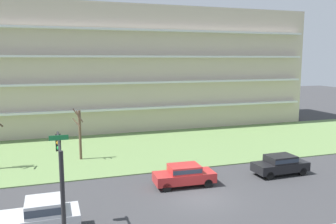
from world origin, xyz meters
TOP-DOWN VIEW (x-y plane):
  - ground at (0.00, 0.00)m, footprint 160.00×160.00m
  - grass_lawn_strip at (0.00, 14.00)m, footprint 80.00×16.00m
  - apartment_building at (0.00, 27.83)m, footprint 50.44×12.62m
  - tree_left at (-6.79, 11.74)m, footprint 0.95×0.79m
  - sedan_red_near_left at (-0.21, 2.50)m, footprint 4.48×2.01m
  - sedan_black_center_left at (7.98, 2.50)m, footprint 4.43×1.88m
  - pickup_silver_center_right at (-10.42, -2.00)m, footprint 5.41×2.02m
  - traffic_signal_mast at (-8.87, -4.48)m, footprint 0.90×5.86m

SIDE VIEW (x-z plane):
  - ground at x=0.00m, z-range 0.00..0.00m
  - grass_lawn_strip at x=0.00m, z-range 0.00..0.08m
  - sedan_red_near_left at x=-0.21m, z-range 0.09..1.66m
  - sedan_black_center_left at x=7.98m, z-range 0.09..1.66m
  - pickup_silver_center_right at x=-10.42m, z-range 0.04..1.99m
  - tree_left at x=-6.79m, z-range 0.10..4.92m
  - traffic_signal_mast at x=-8.87m, z-range 1.10..6.70m
  - apartment_building at x=0.00m, z-range 0.00..15.74m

